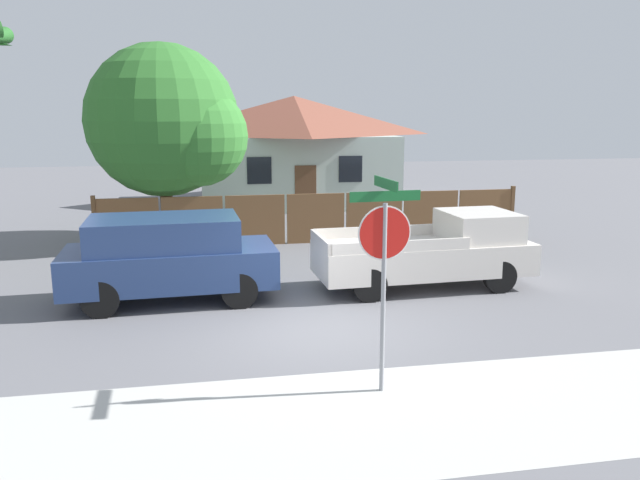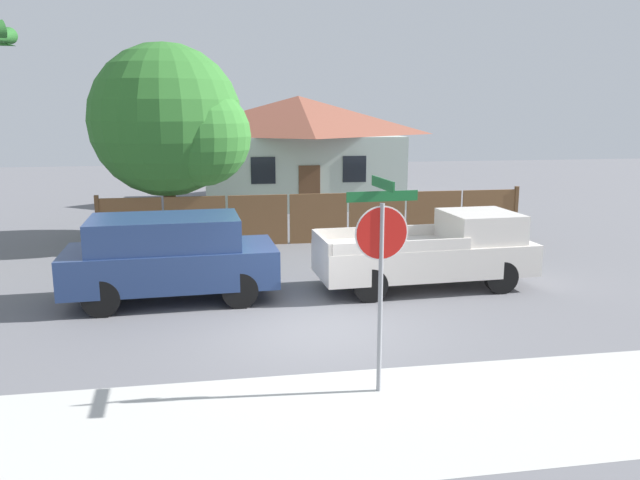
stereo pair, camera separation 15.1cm
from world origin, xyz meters
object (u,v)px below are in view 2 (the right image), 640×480
at_px(orange_pickup, 434,252).
at_px(oak_tree, 173,124).
at_px(house, 299,148).
at_px(red_suv, 170,255).
at_px(stop_sign, 381,248).

bearing_deg(orange_pickup, oak_tree, 131.18).
height_order(house, oak_tree, oak_tree).
distance_m(oak_tree, red_suv, 7.24).
height_order(red_suv, stop_sign, stop_sign).
bearing_deg(stop_sign, oak_tree, 103.30).
distance_m(red_suv, stop_sign, 6.45).
distance_m(orange_pickup, stop_sign, 6.21).
bearing_deg(house, orange_pickup, -85.24).
relative_size(oak_tree, red_suv, 1.35).
height_order(orange_pickup, stop_sign, stop_sign).
relative_size(oak_tree, orange_pickup, 1.21).
xyz_separation_m(red_suv, stop_sign, (3.39, -5.35, 1.20)).
height_order(house, stop_sign, house).
bearing_deg(oak_tree, red_suv, -88.51).
height_order(house, red_suv, house).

